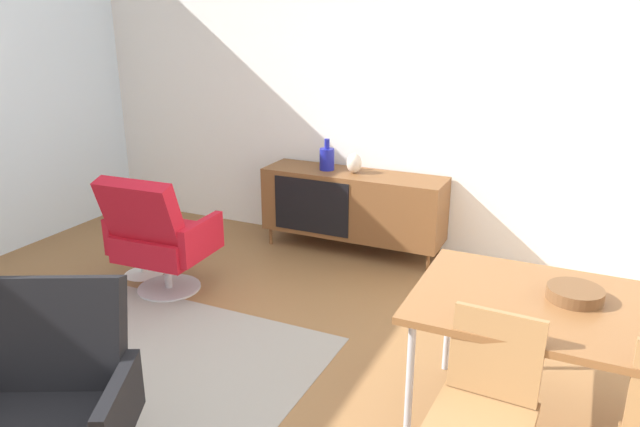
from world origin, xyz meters
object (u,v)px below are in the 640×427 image
(vase_sculptural_dark, at_px, (327,158))
(armchair_black_shell, at_px, (47,400))
(lounge_chair_red, at_px, (159,235))
(side_table_round, at_px, (141,237))
(vase_cobalt, at_px, (354,163))
(wooden_bowl_on_table, at_px, (575,294))
(fruit_bowl, at_px, (137,209))
(dining_chair_front_left, at_px, (485,409))
(sideboard, at_px, (353,204))
(dining_table, at_px, (589,318))

(vase_sculptural_dark, height_order, armchair_black_shell, vase_sculptural_dark)
(lounge_chair_red, height_order, side_table_round, lounge_chair_red)
(vase_cobalt, bearing_deg, wooden_bowl_on_table, -44.32)
(fruit_bowl, bearing_deg, dining_chair_front_left, -23.24)
(dining_chair_front_left, height_order, armchair_black_shell, armchair_black_shell)
(armchair_black_shell, bearing_deg, sideboard, 87.95)
(vase_sculptural_dark, xyz_separation_m, side_table_round, (-1.10, -1.19, -0.50))
(side_table_round, relative_size, fruit_bowl, 2.60)
(vase_cobalt, xyz_separation_m, fruit_bowl, (-1.36, -1.19, -0.25))
(vase_cobalt, height_order, dining_table, vase_cobalt)
(vase_sculptural_dark, bearing_deg, vase_cobalt, 0.00)
(vase_cobalt, distance_m, dining_table, 2.71)
(vase_cobalt, distance_m, side_table_round, 1.87)
(side_table_round, bearing_deg, dining_chair_front_left, -23.27)
(wooden_bowl_on_table, relative_size, side_table_round, 0.50)
(vase_sculptural_dark, height_order, wooden_bowl_on_table, vase_sculptural_dark)
(dining_table, relative_size, side_table_round, 3.08)
(sideboard, height_order, side_table_round, sideboard)
(vase_sculptural_dark, bearing_deg, side_table_round, -132.82)
(dining_table, bearing_deg, armchair_black_shell, -147.92)
(sideboard, bearing_deg, dining_table, -44.36)
(dining_chair_front_left, bearing_deg, vase_cobalt, 122.83)
(sideboard, distance_m, vase_sculptural_dark, 0.46)
(side_table_round, bearing_deg, sideboard, 41.30)
(dining_table, relative_size, fruit_bowl, 8.00)
(vase_sculptural_dark, relative_size, dining_chair_front_left, 0.32)
(wooden_bowl_on_table, xyz_separation_m, lounge_chair_red, (-2.85, 0.42, -0.30))
(wooden_bowl_on_table, xyz_separation_m, side_table_round, (-3.22, 0.63, -0.45))
(dining_table, xyz_separation_m, armchair_black_shell, (-2.05, -1.29, -0.23))
(lounge_chair_red, bearing_deg, wooden_bowl_on_table, -8.31)
(sideboard, bearing_deg, armchair_black_shell, -92.05)
(dining_table, relative_size, lounge_chair_red, 1.69)
(wooden_bowl_on_table, bearing_deg, sideboard, 135.80)
(wooden_bowl_on_table, relative_size, armchair_black_shell, 0.27)
(vase_cobalt, height_order, side_table_round, vase_cobalt)
(vase_cobalt, xyz_separation_m, wooden_bowl_on_table, (1.86, -1.82, -0.04))
(vase_sculptural_dark, height_order, dining_table, vase_sculptural_dark)
(vase_sculptural_dark, bearing_deg, dining_table, -40.93)
(fruit_bowl, bearing_deg, lounge_chair_red, -29.22)
(wooden_bowl_on_table, bearing_deg, armchair_black_shell, -145.36)
(lounge_chair_red, xyz_separation_m, fruit_bowl, (-0.37, 0.21, 0.09))
(vase_cobalt, bearing_deg, dining_table, -44.48)
(dining_table, height_order, armchair_black_shell, armchair_black_shell)
(dining_table, height_order, dining_chair_front_left, dining_chair_front_left)
(dining_chair_front_left, bearing_deg, side_table_round, 156.73)
(vase_sculptural_dark, relative_size, dining_table, 0.17)
(dining_table, bearing_deg, vase_sculptural_dark, 139.07)
(vase_sculptural_dark, distance_m, side_table_round, 1.70)
(lounge_chair_red, xyz_separation_m, side_table_round, (-0.37, 0.21, -0.15))
(vase_cobalt, relative_size, wooden_bowl_on_table, 0.66)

